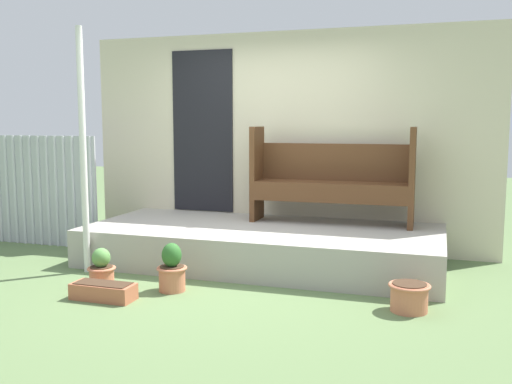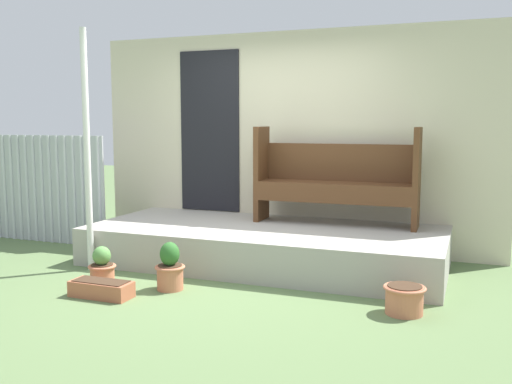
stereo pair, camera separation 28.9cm
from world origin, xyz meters
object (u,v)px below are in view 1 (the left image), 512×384
(support_post, at_px, (83,152))
(planter_box_rect, at_px, (103,291))
(bench, at_px, (332,176))
(flower_pot_right, at_px, (409,296))
(flower_pot_middle, at_px, (172,270))
(flower_pot_left, at_px, (102,270))

(support_post, xyz_separation_m, planter_box_rect, (0.68, -0.76, -1.16))
(support_post, distance_m, planter_box_rect, 1.54)
(support_post, bearing_deg, bench, 31.03)
(flower_pot_right, distance_m, planter_box_rect, 2.60)
(support_post, distance_m, flower_pot_right, 3.42)
(support_post, height_order, flower_pot_middle, support_post)
(support_post, bearing_deg, planter_box_rect, -48.05)
(support_post, relative_size, flower_pot_right, 7.24)
(flower_pot_right, height_order, planter_box_rect, flower_pot_right)
(flower_pot_middle, xyz_separation_m, planter_box_rect, (-0.46, -0.42, -0.12))
(support_post, distance_m, bench, 2.67)
(flower_pot_right, bearing_deg, flower_pot_left, -176.75)
(bench, relative_size, planter_box_rect, 3.22)
(flower_pot_middle, xyz_separation_m, flower_pot_right, (2.09, 0.09, -0.07))
(planter_box_rect, bearing_deg, support_post, 131.95)
(flower_pot_right, bearing_deg, support_post, 175.48)
(bench, height_order, flower_pot_left, bench)
(bench, height_order, flower_pot_right, bench)
(bench, bearing_deg, flower_pot_right, -60.66)
(bench, relative_size, flower_pot_right, 5.28)
(bench, distance_m, flower_pot_left, 2.68)
(bench, xyz_separation_m, flower_pot_middle, (-1.14, -1.71, -0.75))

